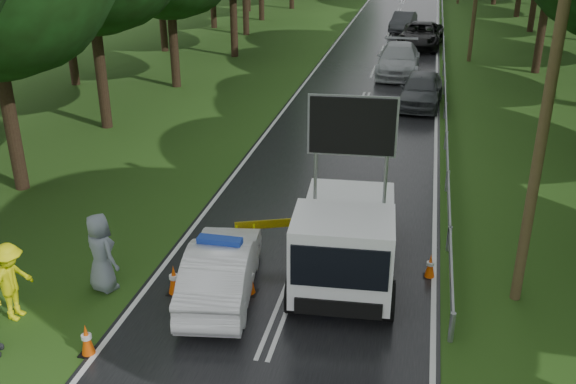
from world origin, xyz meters
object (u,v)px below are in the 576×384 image
(queue_car_third, at_px, (421,35))
(queue_car_fourth, at_px, (403,22))
(barrier, at_px, (280,227))
(police_sedan, at_px, (221,269))
(officer, at_px, (323,239))
(work_truck, at_px, (345,238))
(queue_car_second, at_px, (398,60))
(civilian, at_px, (334,279))
(queue_car_first, at_px, (421,89))

(queue_car_third, relative_size, queue_car_fourth, 1.36)
(barrier, xyz_separation_m, queue_car_fourth, (1.47, 34.64, -0.04))
(police_sedan, bearing_deg, officer, -157.14)
(queue_car_third, bearing_deg, queue_car_fourth, 107.68)
(work_truck, bearing_deg, queue_car_second, 85.98)
(civilian, bearing_deg, queue_car_fourth, 81.60)
(queue_car_second, bearing_deg, civilian, -90.70)
(queue_car_fourth, bearing_deg, officer, -83.29)
(queue_car_second, bearing_deg, queue_car_third, 82.38)
(queue_car_first, relative_size, queue_car_second, 0.81)
(barrier, height_order, queue_car_second, queue_car_second)
(officer, xyz_separation_m, queue_car_first, (1.96, 15.75, -0.26))
(queue_car_first, bearing_deg, officer, -92.93)
(work_truck, distance_m, queue_car_second, 21.80)
(officer, distance_m, queue_car_fourth, 35.61)
(police_sedan, bearing_deg, work_truck, -163.33)
(officer, xyz_separation_m, queue_car_third, (1.58, 29.61, -0.23))
(police_sedan, bearing_deg, queue_car_fourth, -102.15)
(queue_car_first, bearing_deg, queue_car_second, 106.91)
(queue_car_second, distance_m, queue_car_third, 7.92)
(work_truck, relative_size, queue_car_third, 0.95)
(work_truck, xyz_separation_m, civilian, (-0.04, -1.46, -0.26))
(work_truck, distance_m, civilian, 1.48)
(work_truck, relative_size, queue_car_second, 0.98)
(officer, bearing_deg, queue_car_second, -88.22)
(queue_car_second, bearing_deg, officer, -92.04)
(queue_car_fourth, bearing_deg, work_truck, -82.41)
(police_sedan, height_order, civilian, civilian)
(officer, xyz_separation_m, civilian, (0.51, -1.50, -0.14))
(queue_car_second, distance_m, queue_car_fourth, 13.86)
(police_sedan, relative_size, queue_car_first, 0.96)
(civilian, height_order, queue_car_first, civilian)
(officer, bearing_deg, barrier, -33.58)
(queue_car_first, distance_m, queue_car_fourth, 19.94)
(work_truck, xyz_separation_m, queue_car_third, (1.04, 29.65, -0.35))
(police_sedan, bearing_deg, barrier, -119.35)
(work_truck, relative_size, officer, 2.65)
(officer, height_order, queue_car_second, officer)
(barrier, relative_size, queue_car_first, 0.49)
(officer, relative_size, queue_car_fourth, 0.49)
(barrier, xyz_separation_m, queue_car_first, (3.24, 14.79, 0.04))
(officer, distance_m, queue_car_third, 29.65)
(civilian, bearing_deg, queue_car_second, 80.87)
(work_truck, relative_size, queue_car_first, 1.21)
(barrier, height_order, officer, officer)
(queue_car_fourth, bearing_deg, police_sedan, -86.61)
(police_sedan, bearing_deg, queue_car_second, -105.33)
(work_truck, bearing_deg, queue_car_fourth, 86.70)
(queue_car_first, height_order, queue_car_second, queue_car_second)
(civilian, xyz_separation_m, queue_car_third, (1.08, 31.11, -0.09))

